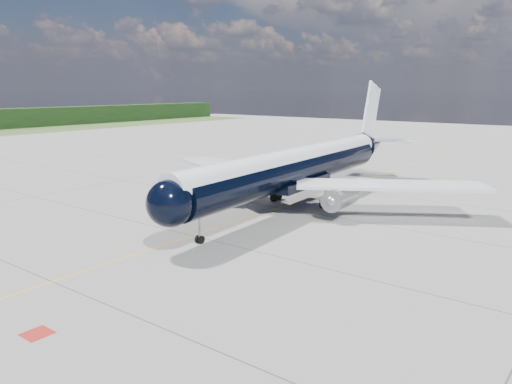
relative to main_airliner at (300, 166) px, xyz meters
The scene contains 4 objects.
ground 5.22m from the main_airliner, 113.98° to the left, with size 320.00×320.00×0.00m, color gray.
taxiway_centerline 5.80m from the main_airliner, 104.66° to the right, with size 0.16×160.00×0.01m, color #FFB00D.
red_marking 38.91m from the main_airliner, 81.10° to the right, with size 1.60×1.60×0.01m, color maroon.
main_airliner is the anchor object (origin of this frame).
Camera 1 is at (33.68, -23.71, 14.27)m, focal length 35.00 mm.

